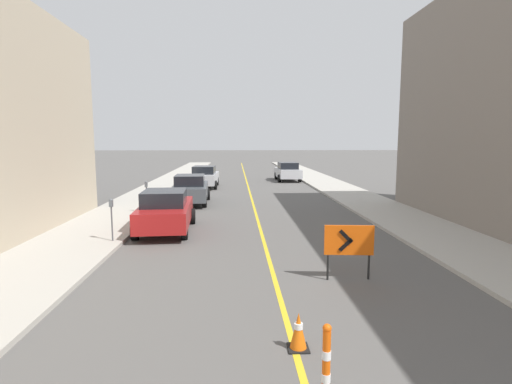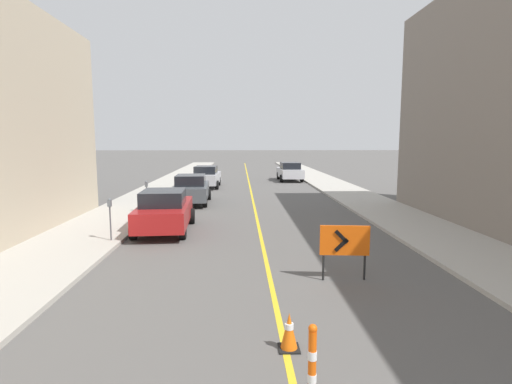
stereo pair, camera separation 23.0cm
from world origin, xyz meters
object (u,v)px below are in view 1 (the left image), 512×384
(delineator_post_rear, at_px, (326,378))
(parked_car_curb_far, at_px, (204,177))
(parked_car_curb_near, at_px, (166,211))
(parking_meter_far_curb, at_px, (111,211))
(parking_meter_near_curb, at_px, (146,190))
(parked_car_opposite_side, at_px, (288,171))
(arrow_barricade_primary, at_px, (349,242))
(parked_car_curb_mid, at_px, (190,189))
(traffic_cone_third, at_px, (298,331))

(delineator_post_rear, bearing_deg, parked_car_curb_far, 97.70)
(parked_car_curb_near, bearing_deg, parking_meter_far_curb, -131.55)
(parking_meter_near_curb, distance_m, parking_meter_far_curb, 5.24)
(delineator_post_rear, relative_size, parked_car_curb_near, 0.28)
(parking_meter_near_curb, bearing_deg, parked_car_curb_far, 80.47)
(parked_car_opposite_side, height_order, parking_meter_near_curb, parking_meter_near_curb)
(delineator_post_rear, height_order, arrow_barricade_primary, arrow_barricade_primary)
(parked_car_curb_mid, bearing_deg, arrow_barricade_primary, -69.46)
(delineator_post_rear, bearing_deg, parking_meter_near_curb, 110.45)
(parked_car_curb_mid, relative_size, parking_meter_far_curb, 3.08)
(traffic_cone_third, bearing_deg, parked_car_opposite_side, 82.87)
(parked_car_curb_far, distance_m, parking_meter_far_curb, 16.27)
(traffic_cone_third, bearing_deg, parked_car_curb_near, 112.49)
(parked_car_curb_mid, height_order, parked_car_curb_far, same)
(parked_car_curb_near, distance_m, parking_meter_far_curb, 2.36)
(parked_car_curb_near, height_order, parked_car_opposite_side, same)
(parking_meter_near_curb, height_order, parking_meter_far_curb, parking_meter_near_curb)
(parking_meter_far_curb, bearing_deg, parked_car_curb_far, 83.53)
(arrow_barricade_primary, bearing_deg, parking_meter_far_curb, 156.58)
(traffic_cone_third, xyz_separation_m, parking_meter_near_curb, (-5.12, 12.27, 0.84))
(parked_car_opposite_side, xyz_separation_m, parking_meter_near_curb, (-8.61, -15.61, 0.35))
(arrow_barricade_primary, xyz_separation_m, parked_car_curb_near, (-5.43, 5.60, -0.16))
(delineator_post_rear, bearing_deg, parked_car_curb_mid, 101.62)
(arrow_barricade_primary, distance_m, parked_car_opposite_side, 24.68)
(parked_car_curb_near, bearing_deg, delineator_post_rear, -73.44)
(parked_car_opposite_side, bearing_deg, parking_meter_far_curb, -114.30)
(parked_car_curb_far, bearing_deg, parking_meter_far_curb, -94.08)
(parked_car_curb_mid, bearing_deg, parked_car_curb_far, 86.14)
(traffic_cone_third, bearing_deg, parking_meter_near_curb, 112.65)
(arrow_barricade_primary, xyz_separation_m, parking_meter_far_curb, (-6.88, 3.77, 0.16))
(arrow_barricade_primary, height_order, parking_meter_far_curb, parking_meter_far_curb)
(traffic_cone_third, relative_size, delineator_post_rear, 0.51)
(parked_car_curb_near, xyz_separation_m, parked_car_opposite_side, (7.15, 19.02, 0.00))
(traffic_cone_third, height_order, parked_car_curb_far, parked_car_curb_far)
(parked_car_curb_mid, height_order, parking_meter_far_curb, parked_car_curb_mid)
(traffic_cone_third, distance_m, parking_meter_near_curb, 13.32)
(parked_car_curb_mid, bearing_deg, parking_meter_near_curb, -118.82)
(parked_car_opposite_side, bearing_deg, parked_car_curb_mid, -121.40)
(arrow_barricade_primary, height_order, parking_meter_near_curb, parking_meter_near_curb)
(parked_car_opposite_side, relative_size, parking_meter_near_curb, 2.96)
(parking_meter_near_curb, bearing_deg, parking_meter_far_curb, -90.00)
(traffic_cone_third, distance_m, parked_car_curb_far, 23.43)
(arrow_barricade_primary, relative_size, parked_car_curb_near, 0.31)
(parked_car_opposite_side, distance_m, parking_meter_near_curb, 17.83)
(arrow_barricade_primary, bearing_deg, parked_car_curb_far, 109.50)
(parked_car_curb_mid, bearing_deg, parked_car_opposite_side, 58.02)
(arrow_barricade_primary, xyz_separation_m, parked_car_curb_mid, (-5.23, 12.34, -0.16))
(delineator_post_rear, bearing_deg, parked_car_opposite_side, 83.41)
(delineator_post_rear, distance_m, parked_car_curb_mid, 17.61)
(parked_car_opposite_side, distance_m, parking_meter_far_curb, 22.56)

